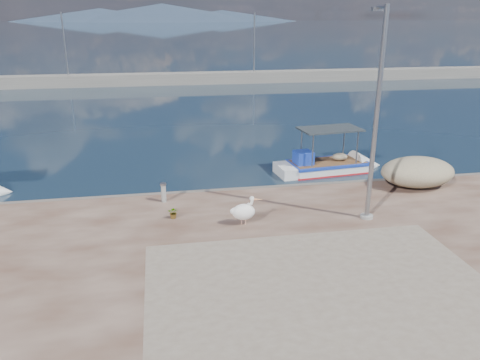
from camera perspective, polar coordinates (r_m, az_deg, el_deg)
name	(u,v)px	position (r m, az deg, el deg)	size (l,w,h in m)	color
ground	(261,259)	(14.75, 2.61, -9.64)	(1400.00, 1400.00, 0.00)	#162635
quay_patch	(326,296)	(12.29, 10.47, -13.75)	(9.00, 7.00, 0.01)	gray
breakwater	(183,78)	(53.05, -6.99, 12.19)	(120.00, 2.20, 7.50)	gray
mountains	(158,14)	(662.61, -9.97, 19.36)	(370.00, 280.00, 22.00)	#28384C
boat_right	(327,168)	(23.02, 10.50, 1.48)	(5.35, 2.27, 2.50)	white
pelican	(244,211)	(15.65, 0.50, -3.84)	(1.06, 0.57, 1.01)	tan
lamp_post	(375,125)	(15.95, 16.16, 6.49)	(0.44, 0.96, 7.00)	gray
bollard_near	(164,192)	(17.81, -9.30, -1.42)	(0.24, 0.24, 0.74)	gray
potted_plant	(174,213)	(16.39, -8.09, -3.95)	(0.38, 0.33, 0.42)	#33722D
net_pile_c	(417,172)	(20.51, 20.82, 0.93)	(3.06, 2.18, 1.20)	#C4B792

